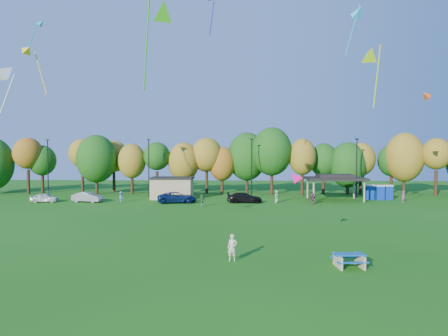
{
  "coord_description": "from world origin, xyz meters",
  "views": [
    {
      "loc": [
        0.06,
        -21.53,
        6.71
      ],
      "look_at": [
        -0.98,
        6.0,
        5.75
      ],
      "focal_mm": 32.0,
      "sensor_mm": 36.0,
      "label": 1
    }
  ],
  "objects_px": {
    "car_a": "(45,198)",
    "car_b": "(88,197)",
    "car_d": "(244,198)",
    "porta_potties": "(379,192)",
    "kite_flyer": "(232,248)",
    "picnic_table": "(349,259)",
    "car_c": "(177,197)"
  },
  "relations": [
    {
      "from": "picnic_table",
      "to": "car_b",
      "type": "relative_size",
      "value": 0.46
    },
    {
      "from": "car_b",
      "to": "car_d",
      "type": "bearing_deg",
      "value": -77.77
    },
    {
      "from": "car_a",
      "to": "car_d",
      "type": "height_order",
      "value": "car_d"
    },
    {
      "from": "kite_flyer",
      "to": "car_b",
      "type": "xyz_separation_m",
      "value": [
        -20.74,
        29.89,
        -0.14
      ]
    },
    {
      "from": "porta_potties",
      "to": "car_a",
      "type": "relative_size",
      "value": 1.02
    },
    {
      "from": "car_b",
      "to": "car_c",
      "type": "height_order",
      "value": "car_c"
    },
    {
      "from": "car_d",
      "to": "car_b",
      "type": "bearing_deg",
      "value": 90.33
    },
    {
      "from": "kite_flyer",
      "to": "picnic_table",
      "type": "bearing_deg",
      "value": -6.35
    },
    {
      "from": "car_a",
      "to": "car_b",
      "type": "bearing_deg",
      "value": -94.98
    },
    {
      "from": "porta_potties",
      "to": "car_d",
      "type": "bearing_deg",
      "value": -167.09
    },
    {
      "from": "picnic_table",
      "to": "car_d",
      "type": "bearing_deg",
      "value": 95.81
    },
    {
      "from": "picnic_table",
      "to": "car_b",
      "type": "distance_m",
      "value": 41.56
    },
    {
      "from": "car_a",
      "to": "kite_flyer",
      "type": "bearing_deg",
      "value": -145.97
    },
    {
      "from": "car_d",
      "to": "porta_potties",
      "type": "bearing_deg",
      "value": -77.29
    },
    {
      "from": "car_c",
      "to": "car_d",
      "type": "height_order",
      "value": "car_c"
    },
    {
      "from": "car_c",
      "to": "car_d",
      "type": "xyz_separation_m",
      "value": [
        9.27,
        0.5,
        -0.05
      ]
    },
    {
      "from": "car_a",
      "to": "picnic_table",
      "type": "bearing_deg",
      "value": -140.41
    },
    {
      "from": "car_a",
      "to": "car_b",
      "type": "distance_m",
      "value": 5.97
    },
    {
      "from": "car_c",
      "to": "car_d",
      "type": "distance_m",
      "value": 9.29
    },
    {
      "from": "porta_potties",
      "to": "picnic_table",
      "type": "xyz_separation_m",
      "value": [
        -14.11,
        -35.76,
        -0.63
      ]
    },
    {
      "from": "porta_potties",
      "to": "car_b",
      "type": "relative_size",
      "value": 0.87
    },
    {
      "from": "porta_potties",
      "to": "picnic_table",
      "type": "bearing_deg",
      "value": -111.54
    },
    {
      "from": "car_b",
      "to": "car_d",
      "type": "relative_size",
      "value": 0.89
    },
    {
      "from": "porta_potties",
      "to": "car_c",
      "type": "height_order",
      "value": "porta_potties"
    },
    {
      "from": "picnic_table",
      "to": "car_d",
      "type": "height_order",
      "value": "car_d"
    },
    {
      "from": "picnic_table",
      "to": "kite_flyer",
      "type": "distance_m",
      "value": 7.03
    },
    {
      "from": "picnic_table",
      "to": "car_c",
      "type": "bearing_deg",
      "value": 111.44
    },
    {
      "from": "kite_flyer",
      "to": "car_b",
      "type": "height_order",
      "value": "kite_flyer"
    },
    {
      "from": "car_b",
      "to": "car_d",
      "type": "distance_m",
      "value": 21.9
    },
    {
      "from": "picnic_table",
      "to": "porta_potties",
      "type": "bearing_deg",
      "value": 63.79
    },
    {
      "from": "picnic_table",
      "to": "car_c",
      "type": "height_order",
      "value": "car_c"
    },
    {
      "from": "porta_potties",
      "to": "car_d",
      "type": "height_order",
      "value": "porta_potties"
    }
  ]
}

